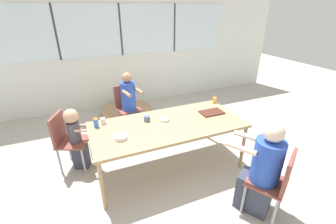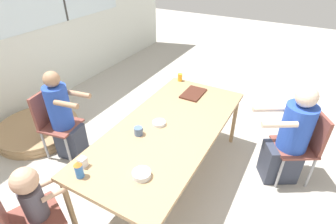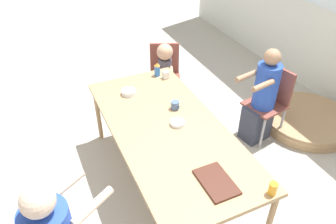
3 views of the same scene
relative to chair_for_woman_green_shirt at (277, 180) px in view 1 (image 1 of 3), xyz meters
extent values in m
plane|color=#B2ADA3|center=(-0.74, 1.27, -0.52)|extent=(16.00, 16.00, 0.00)
cube|color=silver|center=(-0.74, 3.99, 0.88)|extent=(8.40, 0.06, 2.80)
cube|color=silver|center=(-0.74, 3.94, 1.22)|extent=(5.20, 0.02, 1.08)
cube|color=#333333|center=(-2.04, 3.94, 1.22)|extent=(0.04, 0.01, 1.08)
cube|color=#333333|center=(-0.74, 3.94, 1.22)|extent=(0.04, 0.01, 1.08)
cube|color=#333333|center=(0.56, 3.94, 1.22)|extent=(0.04, 0.01, 1.08)
cube|color=tan|center=(-0.74, 1.27, 0.20)|extent=(2.12, 0.98, 0.04)
cylinder|color=tan|center=(-1.75, 0.83, -0.17)|extent=(0.05, 0.05, 0.70)
cylinder|color=tan|center=(0.26, 0.83, -0.17)|extent=(0.05, 0.05, 0.70)
cylinder|color=tan|center=(-1.75, 1.71, -0.17)|extent=(0.05, 0.05, 0.70)
cylinder|color=tan|center=(0.26, 1.71, -0.17)|extent=(0.05, 0.05, 0.70)
cube|color=brown|center=(-0.05, 0.08, -0.08)|extent=(0.55, 0.55, 0.03)
cube|color=brown|center=(0.04, -0.08, 0.14)|extent=(0.35, 0.22, 0.42)
cylinder|color=#99999E|center=(-0.28, 0.14, -0.31)|extent=(0.03, 0.03, 0.43)
cylinder|color=#99999E|center=(0.01, 0.31, -0.31)|extent=(0.03, 0.03, 0.43)
cylinder|color=#99999E|center=(-0.11, -0.15, -0.31)|extent=(0.03, 0.03, 0.43)
cylinder|color=#99999E|center=(0.19, 0.02, -0.31)|extent=(0.03, 0.03, 0.43)
cube|color=brown|center=(-1.00, 2.62, -0.08)|extent=(0.47, 0.47, 0.03)
cube|color=brown|center=(-1.03, 2.80, 0.14)|extent=(0.38, 0.10, 0.42)
cylinder|color=#99999E|center=(-0.80, 2.49, -0.31)|extent=(0.03, 0.03, 0.43)
cylinder|color=#99999E|center=(-1.13, 2.42, -0.31)|extent=(0.03, 0.03, 0.43)
cylinder|color=#99999E|center=(-0.86, 2.82, -0.31)|extent=(0.03, 0.03, 0.43)
cylinder|color=#99999E|center=(-1.19, 2.76, -0.31)|extent=(0.03, 0.03, 0.43)
cube|color=brown|center=(-2.01, 1.80, -0.08)|extent=(0.52, 0.52, 0.03)
cube|color=brown|center=(-2.18, 1.87, 0.14)|extent=(0.18, 0.36, 0.42)
cylinder|color=#99999E|center=(-1.79, 1.89, -0.31)|extent=(0.03, 0.03, 0.43)
cylinder|color=#99999E|center=(-1.92, 1.58, -0.31)|extent=(0.03, 0.03, 0.43)
cylinder|color=#99999E|center=(-2.10, 2.02, -0.31)|extent=(0.03, 0.03, 0.43)
cylinder|color=#99999E|center=(-2.24, 1.71, -0.31)|extent=(0.03, 0.03, 0.43)
cube|color=#333847|center=(-0.10, 0.17, -0.30)|extent=(0.43, 0.47, 0.45)
cylinder|color=#284CB7|center=(-0.07, 0.11, 0.19)|extent=(0.31, 0.31, 0.51)
sphere|color=beige|center=(-0.07, 0.11, 0.55)|extent=(0.21, 0.21, 0.21)
cylinder|color=beige|center=(-0.32, 0.27, 0.33)|extent=(0.23, 0.33, 0.06)
cylinder|color=beige|center=(-0.08, 0.42, 0.33)|extent=(0.23, 0.33, 0.06)
cube|color=#333847|center=(-0.98, 2.53, -0.30)|extent=(0.29, 0.35, 0.45)
cylinder|color=#284CB7|center=(-0.99, 2.58, 0.19)|extent=(0.26, 0.26, 0.53)
sphere|color=#A37A5B|center=(-0.99, 2.58, 0.55)|extent=(0.18, 0.18, 0.18)
cylinder|color=#A37A5B|center=(-0.83, 2.38, 0.34)|extent=(0.11, 0.30, 0.06)
cylinder|color=#A37A5B|center=(-1.06, 2.34, 0.34)|extent=(0.11, 0.30, 0.06)
cube|color=#333847|center=(-1.95, 1.77, -0.30)|extent=(0.25, 0.22, 0.45)
cylinder|color=#4C4751|center=(-1.98, 1.79, 0.08)|extent=(0.17, 0.17, 0.31)
sphere|color=tan|center=(-1.98, 1.79, 0.34)|extent=(0.20, 0.20, 0.20)
cylinder|color=tan|center=(-1.81, 1.80, 0.15)|extent=(0.19, 0.11, 0.04)
cylinder|color=tan|center=(-1.87, 1.66, 0.15)|extent=(0.19, 0.11, 0.04)
cube|color=#472319|center=(0.01, 1.32, 0.23)|extent=(0.35, 0.23, 0.02)
cylinder|color=slate|center=(-0.99, 1.46, 0.26)|extent=(0.08, 0.08, 0.08)
torus|color=slate|center=(-0.95, 1.46, 0.26)|extent=(0.01, 0.06, 0.06)
cylinder|color=blue|center=(-1.68, 1.56, 0.28)|extent=(0.07, 0.07, 0.12)
cone|color=orange|center=(-1.68, 1.56, 0.36)|extent=(0.07, 0.07, 0.04)
cylinder|color=gold|center=(0.26, 1.64, 0.27)|extent=(0.06, 0.06, 0.10)
cube|color=silver|center=(-1.58, 1.62, 0.26)|extent=(0.06, 0.06, 0.09)
cylinder|color=silver|center=(-0.75, 1.37, 0.24)|extent=(0.14, 0.14, 0.03)
cylinder|color=silver|center=(-1.44, 1.12, 0.24)|extent=(0.15, 0.15, 0.05)
cylinder|color=tan|center=(-0.91, 3.30, -0.51)|extent=(1.11, 1.11, 0.03)
cylinder|color=tan|center=(-0.91, 3.30, -0.48)|extent=(1.12, 1.12, 0.03)
cylinder|color=tan|center=(-0.91, 3.30, -0.45)|extent=(1.11, 1.11, 0.03)
cylinder|color=tan|center=(-0.91, 3.30, -0.42)|extent=(1.12, 1.12, 0.03)
cylinder|color=tan|center=(-0.91, 3.30, -0.39)|extent=(1.11, 1.11, 0.03)
camera|label=1|loc=(-1.82, -1.27, 1.71)|focal=24.00mm
camera|label=2|loc=(-2.63, 0.22, 1.80)|focal=28.00mm
camera|label=3|loc=(1.38, 0.29, 2.11)|focal=35.00mm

